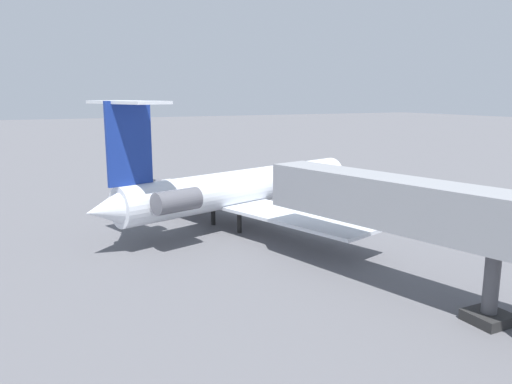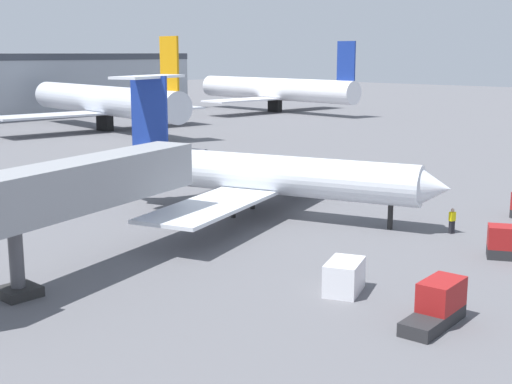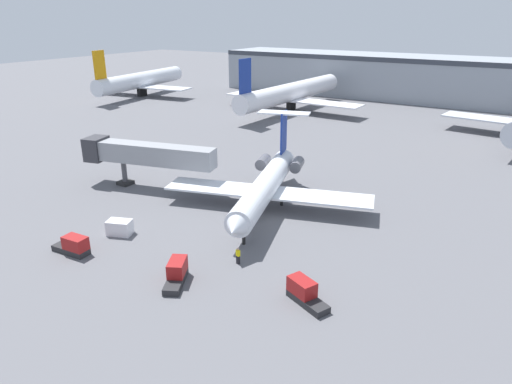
# 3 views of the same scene
# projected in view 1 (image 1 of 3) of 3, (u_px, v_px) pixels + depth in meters

# --- Properties ---
(ground_plane) EXTENTS (400.00, 400.00, 0.10)m
(ground_plane) POSITION_uv_depth(u_px,v_px,m) (265.00, 217.00, 43.17)
(ground_plane) COLOR #5B5B60
(regional_jet) EXTENTS (25.42, 25.89, 9.98)m
(regional_jet) POSITION_uv_depth(u_px,v_px,m) (237.00, 188.00, 39.33)
(regional_jet) COLOR silver
(regional_jet) RESTS_ON ground_plane
(jet_bridge) EXTENTS (18.81, 7.28, 6.40)m
(jet_bridge) POSITION_uv_depth(u_px,v_px,m) (436.00, 212.00, 24.27)
(jet_bridge) COLOR gray
(jet_bridge) RESTS_ON ground_plane
(ground_crew_marshaller) EXTENTS (0.46, 0.38, 1.69)m
(ground_crew_marshaller) POSITION_uv_depth(u_px,v_px,m) (338.00, 192.00, 49.52)
(ground_crew_marshaller) COLOR black
(ground_crew_marshaller) RESTS_ON ground_plane
(baggage_tug_lead) EXTENTS (4.22, 2.90, 1.90)m
(baggage_tug_lead) POSITION_uv_depth(u_px,v_px,m) (313.00, 178.00, 57.59)
(baggage_tug_lead) COLOR #262628
(baggage_tug_lead) RESTS_ON ground_plane
(baggage_tug_spare) EXTENTS (3.08, 4.20, 1.90)m
(baggage_tug_spare) POSITION_uv_depth(u_px,v_px,m) (400.00, 192.00, 49.37)
(baggage_tug_spare) COLOR #262628
(baggage_tug_spare) RESTS_ON ground_plane
(cargo_container_uld) EXTENTS (2.95, 2.41, 1.61)m
(cargo_container_uld) POSITION_uv_depth(u_px,v_px,m) (465.00, 223.00, 37.64)
(cargo_container_uld) COLOR silver
(cargo_container_uld) RESTS_ON ground_plane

